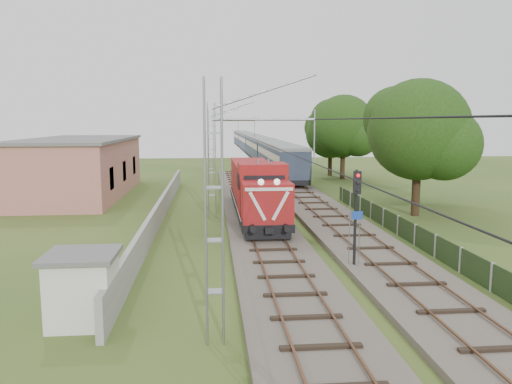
{
  "coord_description": "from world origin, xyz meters",
  "views": [
    {
      "loc": [
        -3.09,
        -22.67,
        6.75
      ],
      "look_at": [
        -0.17,
        9.16,
        2.2
      ],
      "focal_mm": 35.0,
      "sensor_mm": 36.0,
      "label": 1
    }
  ],
  "objects": [
    {
      "name": "tree_d",
      "position": [
        12.49,
        34.63,
        6.13
      ],
      "size": [
        7.58,
        7.22,
        9.82
      ],
      "color": "#3B2718",
      "rests_on": "ground"
    },
    {
      "name": "catenary",
      "position": [
        -2.95,
        12.0,
        4.05
      ],
      "size": [
        3.31,
        70.0,
        8.0
      ],
      "color": "gray",
      "rests_on": "ground"
    },
    {
      "name": "signal_post",
      "position": [
        3.36,
        -1.29,
        3.17
      ],
      "size": [
        0.51,
        0.4,
        4.62
      ],
      "color": "black",
      "rests_on": "ground"
    },
    {
      "name": "track_main",
      "position": [
        0.0,
        7.0,
        0.18
      ],
      "size": [
        4.2,
        70.0,
        0.45
      ],
      "color": "#6B6054",
      "rests_on": "ground"
    },
    {
      "name": "tree_a",
      "position": [
        11.65,
        11.48,
        6.07
      ],
      "size": [
        7.5,
        7.15,
        9.73
      ],
      "color": "#3B2718",
      "rests_on": "ground"
    },
    {
      "name": "tree_b",
      "position": [
        14.0,
        16.73,
        5.35
      ],
      "size": [
        6.62,
        6.3,
        8.58
      ],
      "color": "#3B2718",
      "rests_on": "ground"
    },
    {
      "name": "boundary_wall",
      "position": [
        -6.5,
        12.0,
        0.75
      ],
      "size": [
        0.25,
        40.0,
        1.5
      ],
      "primitive_type": "cube",
      "color": "#9E9E99",
      "rests_on": "ground"
    },
    {
      "name": "coach_rake",
      "position": [
        5.0,
        69.82,
        2.55
      ],
      "size": [
        3.08,
        91.77,
        3.55
      ],
      "color": "black",
      "rests_on": "ground"
    },
    {
      "name": "tree_c",
      "position": [
        11.76,
        37.84,
        5.2
      ],
      "size": [
        6.43,
        6.13,
        8.34
      ],
      "color": "#3B2718",
      "rests_on": "ground"
    },
    {
      "name": "locomotive",
      "position": [
        0.0,
        11.37,
        2.16
      ],
      "size": [
        2.86,
        16.31,
        4.14
      ],
      "color": "black",
      "rests_on": "ground"
    },
    {
      "name": "fence",
      "position": [
        8.0,
        3.0,
        0.6
      ],
      "size": [
        0.12,
        32.0,
        1.2
      ],
      "color": "black",
      "rests_on": "ground"
    },
    {
      "name": "station_building",
      "position": [
        -15.0,
        24.0,
        2.63
      ],
      "size": [
        8.4,
        20.4,
        5.22
      ],
      "color": "#B47160",
      "rests_on": "ground"
    },
    {
      "name": "relay_hut",
      "position": [
        -7.4,
        -6.16,
        1.23
      ],
      "size": [
        2.36,
        2.36,
        2.43
      ],
      "color": "silver",
      "rests_on": "ground"
    },
    {
      "name": "ground",
      "position": [
        0.0,
        0.0,
        0.0
      ],
      "size": [
        140.0,
        140.0,
        0.0
      ],
      "primitive_type": "plane",
      "color": "#33501E",
      "rests_on": "ground"
    },
    {
      "name": "track_side",
      "position": [
        5.0,
        20.0,
        0.18
      ],
      "size": [
        4.2,
        80.0,
        0.45
      ],
      "color": "#6B6054",
      "rests_on": "ground"
    }
  ]
}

